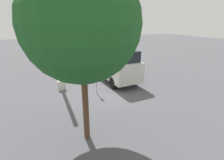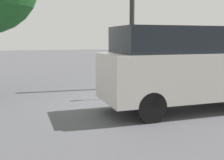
{
  "view_description": "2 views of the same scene",
  "coord_description": "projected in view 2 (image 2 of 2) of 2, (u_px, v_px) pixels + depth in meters",
  "views": [
    {
      "loc": [
        -9.28,
        3.71,
        4.07
      ],
      "look_at": [
        -0.68,
        -0.21,
        0.89
      ],
      "focal_mm": 28.0,
      "sensor_mm": 36.0,
      "label": 1
    },
    {
      "loc": [
        -2.53,
        -8.36,
        2.04
      ],
      "look_at": [
        -0.17,
        -0.28,
        0.77
      ],
      "focal_mm": 45.0,
      "sensor_mm": 36.0,
      "label": 2
    }
  ],
  "objects": [
    {
      "name": "ground_plane",
      "position": [
        115.0,
        102.0,
        8.94
      ],
      "size": [
        80.0,
        80.0,
        0.0
      ],
      "primitive_type": "plane",
      "color": "#4C4C51"
    },
    {
      "name": "parking_meter_near",
      "position": [
        104.0,
        67.0,
        9.26
      ],
      "size": [
        0.22,
        0.14,
        1.49
      ],
      "rotation": [
        0.0,
        0.0,
        0.18
      ],
      "color": "#9E9EA3",
      "rests_on": "ground"
    },
    {
      "name": "parked_van",
      "position": [
        186.0,
        66.0,
        7.85
      ],
      "size": [
        4.86,
        2.01,
        2.34
      ],
      "rotation": [
        0.0,
        0.0,
        0.04
      ],
      "color": "beige",
      "rests_on": "ground"
    },
    {
      "name": "lamp_post",
      "position": [
        132.0,
        34.0,
        11.22
      ],
      "size": [
        0.44,
        0.44,
        5.89
      ],
      "color": "beige",
      "rests_on": "ground"
    }
  ]
}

